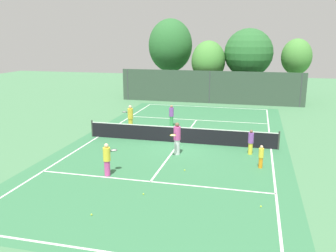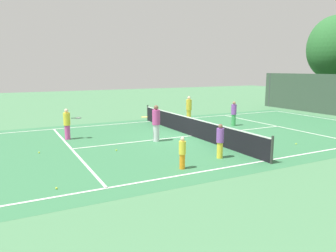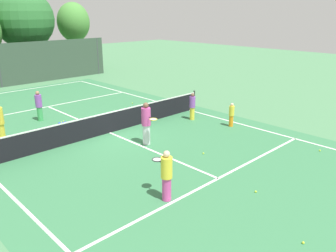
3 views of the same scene
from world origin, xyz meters
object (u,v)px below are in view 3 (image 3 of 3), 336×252
object	(u,v)px
tennis_ball_1	(256,192)
tennis_ball_5	(320,150)
player_2	(166,175)
tennis_ball_3	(25,149)
tennis_ball_2	(132,103)
player_4	(192,106)
ball_crate	(63,126)
player_3	(231,114)
player_0	(39,106)
player_5	(146,123)
tennis_ball_0	(203,153)
tennis_ball_4	(303,243)

from	to	relation	value
tennis_ball_1	tennis_ball_5	xyz separation A→B (m)	(4.77, 0.01, 0.00)
player_2	tennis_ball_3	distance (m)	7.02
player_2	tennis_ball_2	size ratio (longest dim) A/B	24.23
player_4	ball_crate	bearing A→B (deg)	150.60
tennis_ball_1	tennis_ball_3	bearing A→B (deg)	114.34
player_3	tennis_ball_5	bearing A→B (deg)	-89.95
player_0	tennis_ball_2	world-z (taller)	player_0
tennis_ball_2	player_2	bearing A→B (deg)	-123.15
player_4	ball_crate	xyz separation A→B (m)	(-5.67, 3.19, -0.54)
player_5	tennis_ball_3	world-z (taller)	player_5
tennis_ball_0	player_3	bearing A→B (deg)	19.89
player_5	tennis_ball_2	size ratio (longest dim) A/B	27.79
player_3	tennis_ball_4	distance (m)	8.99
tennis_ball_2	tennis_ball_5	bearing A→B (deg)	-85.88
player_3	tennis_ball_4	world-z (taller)	player_3
player_3	tennis_ball_3	xyz separation A→B (m)	(-8.59, 4.03, -0.58)
player_0	tennis_ball_5	size ratio (longest dim) A/B	23.77
tennis_ball_1	tennis_ball_4	xyz separation A→B (m)	(-1.32, -2.17, 0.00)
player_2	ball_crate	bearing A→B (deg)	83.98
tennis_ball_3	ball_crate	bearing A→B (deg)	27.82
player_2	tennis_ball_2	xyz separation A→B (m)	(6.27, 9.59, -0.79)
ball_crate	player_3	bearing A→B (deg)	-40.32
tennis_ball_3	tennis_ball_0	bearing A→B (deg)	-47.10
tennis_ball_2	tennis_ball_5	size ratio (longest dim) A/B	1.00
tennis_ball_3	player_0	bearing A→B (deg)	56.94
tennis_ball_4	tennis_ball_5	xyz separation A→B (m)	(6.09, 2.18, 0.00)
player_3	player_4	distance (m)	2.16
player_5	tennis_ball_0	bearing A→B (deg)	-69.03
tennis_ball_1	tennis_ball_2	xyz separation A→B (m)	(3.96, 11.24, 0.00)
ball_crate	tennis_ball_4	distance (m)	11.87
player_3	tennis_ball_2	size ratio (longest dim) A/B	18.03
player_3	ball_crate	bearing A→B (deg)	139.68
tennis_ball_3	tennis_ball_5	size ratio (longest dim) A/B	1.00
tennis_ball_0	tennis_ball_5	world-z (taller)	same
player_5	player_2	bearing A→B (deg)	-123.15
player_3	tennis_ball_1	size ratio (longest dim) A/B	18.03
player_5	tennis_ball_3	size ratio (longest dim) A/B	27.79
player_3	tennis_ball_1	xyz separation A→B (m)	(-4.77, -4.43, -0.58)
tennis_ball_2	tennis_ball_3	xyz separation A→B (m)	(-7.79, -2.78, 0.00)
player_4	tennis_ball_1	xyz separation A→B (m)	(-4.21, -6.51, -0.69)
player_4	tennis_ball_0	size ratio (longest dim) A/B	21.48
ball_crate	tennis_ball_2	world-z (taller)	ball_crate
player_2	ball_crate	xyz separation A→B (m)	(0.85, 8.06, -0.64)
tennis_ball_4	player_4	bearing A→B (deg)	57.46
tennis_ball_1	player_2	bearing A→B (deg)	144.50
ball_crate	player_2	bearing A→B (deg)	-96.02
tennis_ball_2	tennis_ball_4	world-z (taller)	same
player_2	tennis_ball_3	bearing A→B (deg)	102.58
player_4	tennis_ball_3	bearing A→B (deg)	166.41
player_4	tennis_ball_5	xyz separation A→B (m)	(0.56, -6.50, -0.69)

